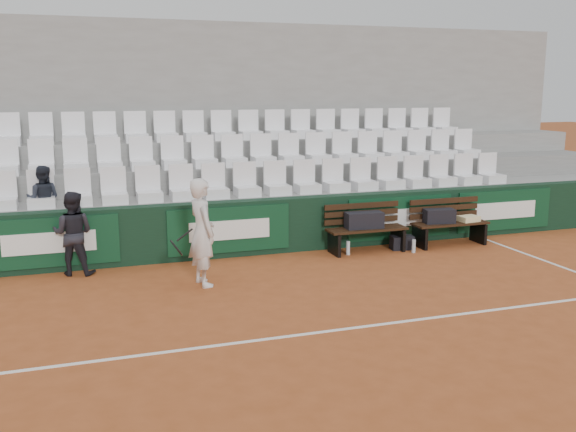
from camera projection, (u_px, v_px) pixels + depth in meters
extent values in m
plane|color=#A85025|center=(318.00, 333.00, 7.96)|extent=(80.00, 80.00, 0.00)
cube|color=white|center=(318.00, 332.00, 7.96)|extent=(18.00, 0.06, 0.01)
cube|color=black|center=(238.00, 228.00, 11.58)|extent=(18.00, 0.30, 1.00)
cube|color=#0C381E|center=(49.00, 243.00, 10.41)|extent=(2.20, 0.04, 0.82)
cube|color=#0C381E|center=(229.00, 230.00, 11.36)|extent=(2.20, 0.04, 0.82)
cube|color=#0C381E|center=(400.00, 218.00, 12.42)|extent=(2.20, 0.04, 0.82)
cube|color=#0C381E|center=(504.00, 210.00, 13.18)|extent=(2.20, 0.04, 0.82)
cube|color=gray|center=(230.00, 221.00, 12.16)|extent=(18.00, 0.95, 1.00)
cube|color=gray|center=(219.00, 201.00, 13.00)|extent=(18.00, 0.95, 1.45)
cube|color=gray|center=(209.00, 184.00, 13.84)|extent=(18.00, 0.95, 1.90)
cube|color=gray|center=(202.00, 124.00, 14.17)|extent=(18.00, 0.30, 4.40)
cube|color=white|center=(231.00, 180.00, 11.84)|extent=(11.90, 0.44, 0.63)
cube|color=white|center=(220.00, 151.00, 12.63)|extent=(11.90, 0.44, 0.63)
cube|color=white|center=(209.00, 125.00, 13.43)|extent=(11.90, 0.44, 0.63)
cube|color=black|center=(367.00, 240.00, 11.86)|extent=(1.50, 0.56, 0.45)
cube|color=black|center=(450.00, 234.00, 12.37)|extent=(1.50, 0.56, 0.45)
cube|color=black|center=(364.00, 220.00, 11.79)|extent=(0.71, 0.35, 0.30)
cube|color=black|center=(439.00, 216.00, 12.24)|extent=(0.61, 0.36, 0.27)
cube|color=beige|center=(469.00, 219.00, 12.41)|extent=(0.41, 0.32, 0.11)
cube|color=black|center=(402.00, 243.00, 12.07)|extent=(0.45, 0.31, 0.25)
cylinder|color=silver|center=(348.00, 248.00, 11.67)|extent=(0.07, 0.07, 0.25)
cylinder|color=#AEBDC5|center=(414.00, 246.00, 11.81)|extent=(0.07, 0.07, 0.25)
imported|color=silver|center=(202.00, 232.00, 9.75)|extent=(0.51, 0.67, 1.66)
torus|color=black|center=(176.00, 248.00, 9.67)|extent=(0.19, 0.30, 0.26)
cylinder|color=black|center=(185.00, 235.00, 9.67)|extent=(0.26, 0.03, 0.20)
imported|color=black|center=(73.00, 233.00, 10.34)|extent=(0.80, 0.70, 1.37)
imported|color=#1F242F|center=(41.00, 173.00, 10.81)|extent=(0.64, 0.55, 1.16)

